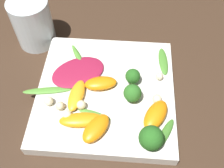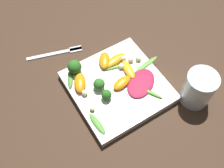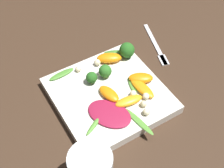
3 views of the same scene
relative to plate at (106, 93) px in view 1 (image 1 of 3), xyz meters
The scene contains 23 objects.
ground_plane 0.01m from the plate, ahead, with size 2.40×2.40×0.00m, color #382619.
plate is the anchor object (origin of this frame).
drinking_glass 0.22m from the plate, 129.78° to the right, with size 0.08×0.08×0.10m.
radicchio_leaf_0 0.07m from the plate, 120.33° to the right, with size 0.11×0.13×0.01m.
orange_segment_0 0.06m from the plate, 66.17° to the right, with size 0.07×0.04×0.01m.
orange_segment_1 0.08m from the plate, 26.21° to the right, with size 0.04×0.08×0.01m.
orange_segment_2 0.02m from the plate, 122.65° to the right, with size 0.04×0.06×0.02m.
orange_segment_3 0.11m from the plate, 58.90° to the left, with size 0.07×0.06×0.02m.
orange_segment_4 0.09m from the plate, ahead, with size 0.07×0.06×0.02m.
broccoli_floret_0 0.14m from the plate, 38.29° to the left, with size 0.04×0.04×0.04m.
broccoli_floret_1 0.06m from the plate, 112.50° to the left, with size 0.03×0.03×0.03m.
broccoli_floret_2 0.06m from the plate, 69.84° to the left, with size 0.03×0.03×0.04m.
arugula_sprig_0 0.11m from the plate, 83.24° to the right, with size 0.03×0.09×0.00m.
arugula_sprig_1 0.13m from the plate, 124.02° to the left, with size 0.07×0.02×0.01m.
arugula_sprig_2 0.14m from the plate, 51.53° to the left, with size 0.06×0.04×0.01m.
arugula_sprig_3 0.09m from the plate, 138.53° to the right, with size 0.08×0.05×0.01m.
arugula_sprig_4 0.06m from the plate, 15.08° to the right, with size 0.03×0.06×0.01m.
macadamia_nut_0 0.10m from the plate, 77.67° to the left, with size 0.02×0.02×0.02m.
macadamia_nut_1 0.09m from the plate, 58.41° to the right, with size 0.02×0.02×0.02m.
macadamia_nut_2 0.06m from the plate, 42.63° to the right, with size 0.02×0.02×0.02m.
macadamia_nut_3 0.11m from the plate, 68.30° to the right, with size 0.02×0.02×0.02m.
macadamia_nut_4 0.11m from the plate, 107.69° to the left, with size 0.01×0.01×0.01m.
macadamia_nut_5 0.09m from the plate, 43.57° to the right, with size 0.02×0.02×0.02m.
Camera 1 is at (0.27, 0.03, 0.43)m, focal length 42.00 mm.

